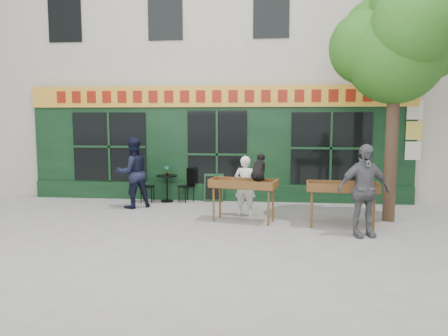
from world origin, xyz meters
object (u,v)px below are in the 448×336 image
(book_cart_center, at_px, (243,186))
(book_cart_right, at_px, (342,190))
(dog, at_px, (259,167))
(woman, at_px, (245,186))
(man_right, at_px, (364,191))
(bistro_table, at_px, (167,183))
(man_left, at_px, (133,173))

(book_cart_center, relative_size, book_cart_right, 1.04)
(book_cart_center, height_order, dog, dog)
(woman, height_order, man_right, man_right)
(book_cart_center, distance_m, bistro_table, 3.19)
(woman, distance_m, bistro_table, 2.79)
(book_cart_center, height_order, man_left, man_left)
(dog, height_order, man_right, man_right)
(dog, distance_m, woman, 0.96)
(book_cart_center, height_order, book_cart_right, same)
(dog, bearing_deg, book_cart_right, 6.65)
(man_right, bearing_deg, bistro_table, 131.39)
(dog, bearing_deg, bistro_table, 153.13)
(book_cart_right, bearing_deg, bistro_table, 156.58)
(woman, height_order, bistro_table, woman)
(woman, bearing_deg, dog, 129.25)
(book_cart_center, bearing_deg, woman, 102.68)
(book_cart_center, relative_size, man_right, 0.85)
(book_cart_center, bearing_deg, dog, 4.55)
(dog, distance_m, man_left, 3.64)
(man_left, bearing_deg, dog, 120.26)
(woman, bearing_deg, book_cart_right, 170.45)
(woman, distance_m, book_cart_right, 2.36)
(bistro_table, bearing_deg, book_cart_center, -42.87)
(man_right, bearing_deg, book_cart_center, 142.85)
(man_right, distance_m, man_left, 5.96)
(book_cart_center, distance_m, man_right, 2.68)
(book_cart_center, relative_size, dog, 2.67)
(dog, height_order, book_cart_right, dog)
(bistro_table, bearing_deg, dog, -39.55)
(book_cart_center, distance_m, woman, 0.66)
(woman, bearing_deg, book_cart_center, 102.68)
(man_right, bearing_deg, woman, 131.17)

